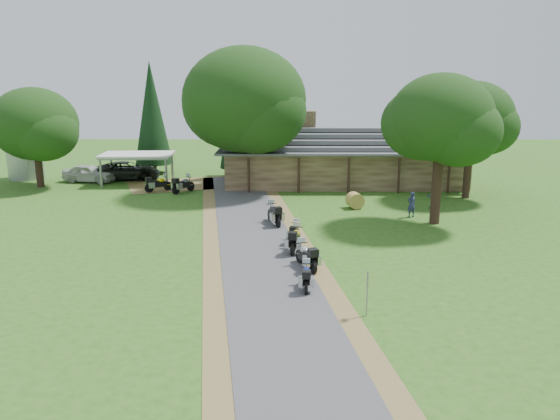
{
  "coord_description": "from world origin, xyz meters",
  "views": [
    {
      "loc": [
        0.68,
        -23.53,
        8.91
      ],
      "look_at": [
        0.55,
        6.92,
        1.6
      ],
      "focal_mm": 35.0,
      "sensor_mm": 36.0,
      "label": 1
    }
  ],
  "objects_px": {
    "car_white_sedan": "(89,171)",
    "motorcycle_carport_a": "(158,183)",
    "motorcycle_row_d": "(295,231)",
    "motorcycle_carport_b": "(183,184)",
    "motorcycle_row_e": "(274,213)",
    "silo": "(24,144)",
    "motorcycle_row_a": "(306,275)",
    "carport": "(138,169)",
    "motorcycle_row_b": "(306,255)",
    "car_dark_suv": "(127,166)",
    "motorcycle_row_c": "(295,238)",
    "hay_bale": "(355,200)",
    "lodge": "(343,155)"
  },
  "relations": [
    {
      "from": "lodge",
      "to": "car_white_sedan",
      "type": "relative_size",
      "value": 3.57
    },
    {
      "from": "car_white_sedan",
      "to": "motorcycle_carport_a",
      "type": "relative_size",
      "value": 2.89
    },
    {
      "from": "motorcycle_row_e",
      "to": "motorcycle_row_b",
      "type": "bearing_deg",
      "value": 174.09
    },
    {
      "from": "silo",
      "to": "motorcycle_carport_b",
      "type": "distance_m",
      "value": 16.91
    },
    {
      "from": "hay_bale",
      "to": "motorcycle_row_c",
      "type": "bearing_deg",
      "value": -114.19
    },
    {
      "from": "motorcycle_row_e",
      "to": "motorcycle_carport_b",
      "type": "bearing_deg",
      "value": 19.57
    },
    {
      "from": "silo",
      "to": "motorcycle_row_e",
      "type": "relative_size",
      "value": 2.98
    },
    {
      "from": "car_white_sedan",
      "to": "motorcycle_row_e",
      "type": "distance_m",
      "value": 21.99
    },
    {
      "from": "car_white_sedan",
      "to": "motorcycle_row_e",
      "type": "xyz_separation_m",
      "value": [
        16.6,
        -14.42,
        -0.27
      ]
    },
    {
      "from": "lodge",
      "to": "motorcycle_row_b",
      "type": "distance_m",
      "value": 22.95
    },
    {
      "from": "motorcycle_carport_b",
      "to": "hay_bale",
      "type": "height_order",
      "value": "motorcycle_carport_b"
    },
    {
      "from": "car_white_sedan",
      "to": "silo",
      "type": "bearing_deg",
      "value": 87.82
    },
    {
      "from": "car_dark_suv",
      "to": "motorcycle_row_a",
      "type": "distance_m",
      "value": 30.61
    },
    {
      "from": "motorcycle_row_a",
      "to": "hay_bale",
      "type": "bearing_deg",
      "value": -12.7
    },
    {
      "from": "car_white_sedan",
      "to": "motorcycle_row_d",
      "type": "xyz_separation_m",
      "value": [
        17.83,
        -18.21,
        -0.4
      ]
    },
    {
      "from": "motorcycle_row_b",
      "to": "motorcycle_carport_a",
      "type": "height_order",
      "value": "motorcycle_carport_a"
    },
    {
      "from": "carport",
      "to": "motorcycle_row_b",
      "type": "xyz_separation_m",
      "value": [
        13.79,
        -22.09,
        -0.63
      ]
    },
    {
      "from": "motorcycle_row_a",
      "to": "motorcycle_carport_a",
      "type": "bearing_deg",
      "value": 30.1
    },
    {
      "from": "carport",
      "to": "motorcycle_carport_a",
      "type": "xyz_separation_m",
      "value": [
        2.56,
        -3.58,
        -0.61
      ]
    },
    {
      "from": "lodge",
      "to": "motorcycle_row_e",
      "type": "distance_m",
      "value": 15.5
    },
    {
      "from": "motorcycle_row_a",
      "to": "motorcycle_row_e",
      "type": "height_order",
      "value": "motorcycle_row_e"
    },
    {
      "from": "silo",
      "to": "motorcycle_row_c",
      "type": "distance_m",
      "value": 32.57
    },
    {
      "from": "lodge",
      "to": "carport",
      "type": "distance_m",
      "value": 17.99
    },
    {
      "from": "silo",
      "to": "motorcycle_row_a",
      "type": "distance_m",
      "value": 36.6
    },
    {
      "from": "car_dark_suv",
      "to": "motorcycle_row_e",
      "type": "height_order",
      "value": "car_dark_suv"
    },
    {
      "from": "motorcycle_row_a",
      "to": "car_dark_suv",
      "type": "bearing_deg",
      "value": 32.08
    },
    {
      "from": "motorcycle_row_e",
      "to": "motorcycle_row_a",
      "type": "bearing_deg",
      "value": 170.85
    },
    {
      "from": "motorcycle_row_b",
      "to": "motorcycle_carport_a",
      "type": "distance_m",
      "value": 21.65
    },
    {
      "from": "motorcycle_row_d",
      "to": "motorcycle_row_b",
      "type": "bearing_deg",
      "value": -164.22
    },
    {
      "from": "carport",
      "to": "motorcycle_carport_a",
      "type": "relative_size",
      "value": 2.93
    },
    {
      "from": "car_dark_suv",
      "to": "motorcycle_row_d",
      "type": "xyz_separation_m",
      "value": [
        14.85,
        -19.5,
        -0.64
      ]
    },
    {
      "from": "car_dark_suv",
      "to": "motorcycle_row_b",
      "type": "bearing_deg",
      "value": -155.83
    },
    {
      "from": "motorcycle_row_a",
      "to": "motorcycle_row_c",
      "type": "xyz_separation_m",
      "value": [
        -0.36,
        5.35,
        0.13
      ]
    },
    {
      "from": "motorcycle_row_d",
      "to": "motorcycle_carport_b",
      "type": "height_order",
      "value": "motorcycle_carport_b"
    },
    {
      "from": "motorcycle_row_a",
      "to": "motorcycle_row_b",
      "type": "relative_size",
      "value": 0.86
    },
    {
      "from": "motorcycle_row_a",
      "to": "motorcycle_row_c",
      "type": "height_order",
      "value": "motorcycle_row_c"
    },
    {
      "from": "silo",
      "to": "carport",
      "type": "xyz_separation_m",
      "value": [
        10.89,
        -2.3,
        -1.86
      ]
    },
    {
      "from": "carport",
      "to": "car_dark_suv",
      "type": "distance_m",
      "value": 2.4
    },
    {
      "from": "motorcycle_row_d",
      "to": "motorcycle_row_e",
      "type": "distance_m",
      "value": 3.98
    },
    {
      "from": "motorcycle_row_a",
      "to": "motorcycle_row_b",
      "type": "height_order",
      "value": "motorcycle_row_b"
    },
    {
      "from": "motorcycle_row_b",
      "to": "lodge",
      "type": "bearing_deg",
      "value": -31.81
    },
    {
      "from": "car_white_sedan",
      "to": "motorcycle_row_c",
      "type": "relative_size",
      "value": 2.86
    },
    {
      "from": "motorcycle_row_c",
      "to": "hay_bale",
      "type": "height_order",
      "value": "motorcycle_row_c"
    },
    {
      "from": "lodge",
      "to": "car_white_sedan",
      "type": "height_order",
      "value": "lodge"
    },
    {
      "from": "car_white_sedan",
      "to": "car_dark_suv",
      "type": "height_order",
      "value": "car_dark_suv"
    },
    {
      "from": "car_dark_suv",
      "to": "carport",
      "type": "bearing_deg",
      "value": -149.61
    },
    {
      "from": "motorcycle_row_b",
      "to": "motorcycle_row_c",
      "type": "distance_m",
      "value": 2.79
    },
    {
      "from": "motorcycle_carport_a",
      "to": "motorcycle_row_d",
      "type": "bearing_deg",
      "value": -87.85
    },
    {
      "from": "motorcycle_row_c",
      "to": "motorcycle_row_e",
      "type": "bearing_deg",
      "value": 22.46
    },
    {
      "from": "motorcycle_row_a",
      "to": "motorcycle_row_b",
      "type": "xyz_separation_m",
      "value": [
        0.1,
        2.6,
        0.1
      ]
    }
  ]
}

